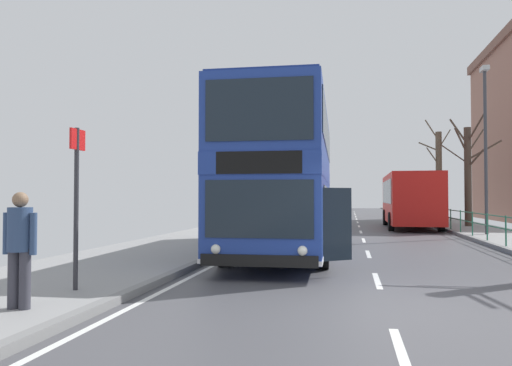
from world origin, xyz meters
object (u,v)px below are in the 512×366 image
(double_decker_bus_main, at_px, (285,178))
(background_bus_far_lane, at_px, (410,199))
(bus_stop_sign_near, at_px, (77,190))
(bare_tree_far_02, at_px, (439,174))
(pedestrian_companion, at_px, (20,243))
(bare_tree_far_00, at_px, (468,172))
(street_lamp_far_side, at_px, (485,136))

(double_decker_bus_main, relative_size, background_bus_far_lane, 1.14)
(background_bus_far_lane, xyz_separation_m, bus_stop_sign_near, (-8.02, -21.08, 0.21))
(double_decker_bus_main, distance_m, bare_tree_far_02, 23.29)
(double_decker_bus_main, height_order, bare_tree_far_02, bare_tree_far_02)
(pedestrian_companion, bearing_deg, bare_tree_far_00, 63.63)
(pedestrian_companion, xyz_separation_m, street_lamp_far_side, (10.46, 16.32, 3.31))
(background_bus_far_lane, height_order, pedestrian_companion, background_bus_far_lane)
(pedestrian_companion, relative_size, bare_tree_far_02, 0.23)
(double_decker_bus_main, height_order, pedestrian_companion, double_decker_bus_main)
(double_decker_bus_main, height_order, bare_tree_far_00, bare_tree_far_00)
(background_bus_far_lane, height_order, bare_tree_far_00, bare_tree_far_00)
(bare_tree_far_00, bearing_deg, double_decker_bus_main, -121.35)
(street_lamp_far_side, xyz_separation_m, bare_tree_far_02, (0.47, 14.06, -1.00))
(street_lamp_far_side, bearing_deg, bare_tree_far_00, 83.89)
(double_decker_bus_main, distance_m, street_lamp_far_side, 11.11)
(background_bus_far_lane, bearing_deg, bare_tree_far_00, -2.28)
(double_decker_bus_main, xyz_separation_m, background_bus_far_lane, (5.31, 13.91, -0.68))
(background_bus_far_lane, relative_size, bare_tree_far_02, 1.27)
(bus_stop_sign_near, bearing_deg, background_bus_far_lane, 69.18)
(pedestrian_companion, bearing_deg, bus_stop_sign_near, 89.86)
(pedestrian_companion, distance_m, street_lamp_far_side, 19.67)
(background_bus_far_lane, bearing_deg, double_decker_bus_main, -110.88)
(double_decker_bus_main, bearing_deg, street_lamp_far_side, 44.81)
(bus_stop_sign_near, bearing_deg, street_lamp_far_side, 54.87)
(bare_tree_far_02, bearing_deg, bare_tree_far_00, -88.72)
(background_bus_far_lane, bearing_deg, street_lamp_far_side, -68.56)
(street_lamp_far_side, bearing_deg, bus_stop_sign_near, -125.13)
(background_bus_far_lane, distance_m, pedestrian_companion, 23.93)
(background_bus_far_lane, height_order, street_lamp_far_side, street_lamp_far_side)
(street_lamp_far_side, height_order, bare_tree_far_00, street_lamp_far_side)
(pedestrian_companion, bearing_deg, double_decker_bus_main, 72.53)
(background_bus_far_lane, bearing_deg, bare_tree_far_02, 69.62)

